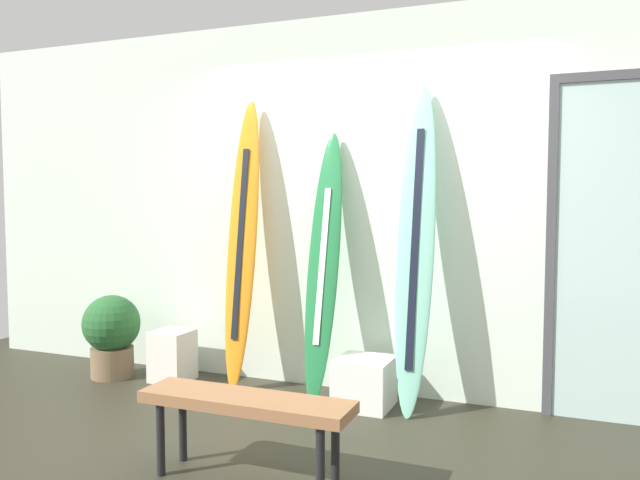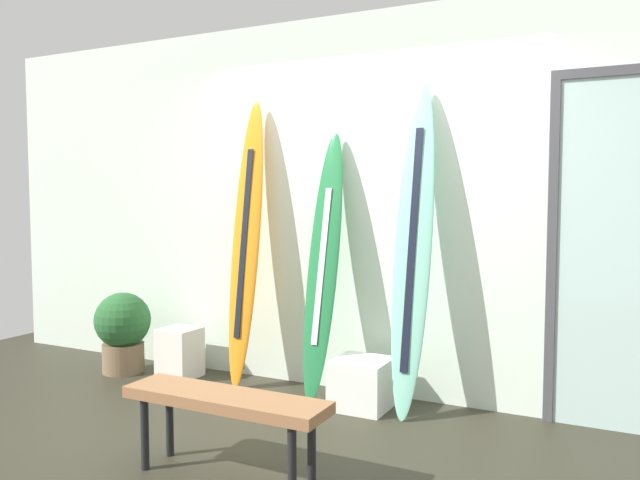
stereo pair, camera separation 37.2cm
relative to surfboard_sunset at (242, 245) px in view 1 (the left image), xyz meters
The scene contains 10 objects.
ground 1.74m from the surfboard_sunset, 46.77° to the right, with size 8.00×8.00×0.04m, color #323024.
wall_back 1.02m from the surfboard_sunset, 19.79° to the left, with size 7.20×0.20×2.80m, color silver.
surfboard_sunset is the anchor object (origin of this frame).
surfboard_emerald 0.70m from the surfboard_sunset, ahead, with size 0.23×0.47×1.94m.
surfboard_seafoam 1.36m from the surfboard_sunset, ahead, with size 0.26×0.47×2.24m.
display_block_left 1.38m from the surfboard_sunset, ahead, with size 0.38×0.38×0.34m.
display_block_center 1.07m from the surfboard_sunset, behind, with size 0.29×0.29×0.40m.
glass_door 2.70m from the surfboard_sunset, ahead, with size 1.03×0.06×2.26m.
potted_plant 1.34m from the surfboard_sunset, behind, with size 0.46×0.46×0.67m.
bench 1.80m from the surfboard_sunset, 60.64° to the right, with size 1.13×0.29×0.45m.
Camera 1 is at (1.43, -3.27, 1.47)m, focal length 35.57 mm.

